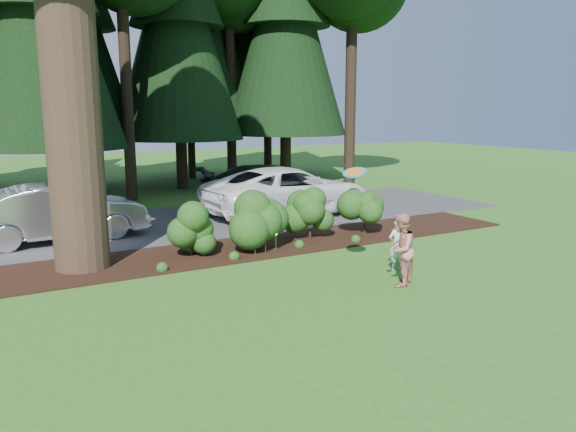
# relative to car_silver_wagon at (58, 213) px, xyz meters

# --- Properties ---
(ground) EXTENTS (80.00, 80.00, 0.00)m
(ground) POSITION_rel_car_silver_wagon_xyz_m (4.65, -6.70, -0.82)
(ground) COLOR #2E641C
(ground) RESTS_ON ground
(mulch_bed) EXTENTS (16.00, 2.50, 0.05)m
(mulch_bed) POSITION_rel_car_silver_wagon_xyz_m (4.65, -3.45, -0.80)
(mulch_bed) COLOR black
(mulch_bed) RESTS_ON ground
(driveway) EXTENTS (22.00, 6.00, 0.03)m
(driveway) POSITION_rel_car_silver_wagon_xyz_m (4.65, 0.80, -0.81)
(driveway) COLOR #38383A
(driveway) RESTS_ON ground
(shrub_row) EXTENTS (6.53, 1.60, 1.61)m
(shrub_row) POSITION_rel_car_silver_wagon_xyz_m (5.42, -3.56, -0.01)
(shrub_row) COLOR #193D12
(shrub_row) RESTS_ON ground
(lily_cluster) EXTENTS (0.69, 0.09, 0.57)m
(lily_cluster) POSITION_rel_car_silver_wagon_xyz_m (4.35, -4.30, -0.33)
(lily_cluster) COLOR #193D12
(lily_cluster) RESTS_ON ground
(car_silver_wagon) EXTENTS (4.92, 2.02, 1.59)m
(car_silver_wagon) POSITION_rel_car_silver_wagon_xyz_m (0.00, 0.00, 0.00)
(car_silver_wagon) COLOR #BBBBC0
(car_silver_wagon) RESTS_ON driveway
(car_white_suv) EXTENTS (6.24, 3.15, 1.69)m
(car_white_suv) POSITION_rel_car_silver_wagon_xyz_m (7.57, 0.12, 0.05)
(car_white_suv) COLOR white
(car_white_suv) RESTS_ON driveway
(car_dark_suv) EXTENTS (6.03, 3.35, 1.65)m
(car_dark_suv) POSITION_rel_car_silver_wagon_xyz_m (7.72, 1.37, 0.03)
(car_dark_suv) COLOR black
(car_dark_suv) RESTS_ON driveway
(child) EXTENTS (0.50, 0.39, 1.21)m
(child) POSITION_rel_car_silver_wagon_xyz_m (6.39, -7.00, -0.22)
(child) COLOR silver
(child) RESTS_ON ground
(adult) EXTENTS (0.95, 0.91, 1.55)m
(adult) POSITION_rel_car_silver_wagon_xyz_m (5.69, -7.90, -0.05)
(adult) COLOR red
(adult) RESTS_ON ground
(frisbee) EXTENTS (0.53, 0.52, 0.25)m
(frisbee) POSITION_rel_car_silver_wagon_xyz_m (5.07, -7.07, 1.55)
(frisbee) COLOR teal
(frisbee) RESTS_ON ground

